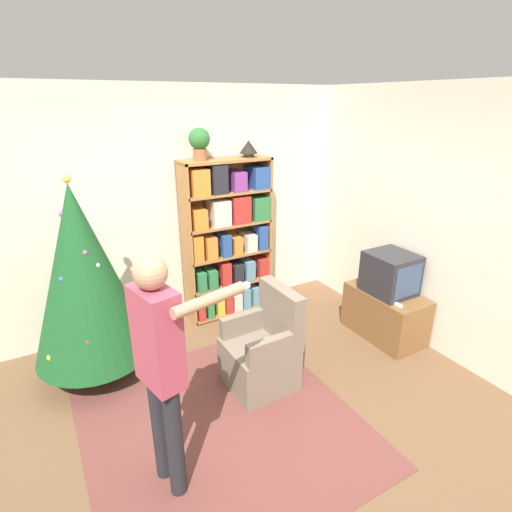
{
  "coord_description": "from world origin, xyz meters",
  "views": [
    {
      "loc": [
        -1.18,
        -2.19,
        2.44
      ],
      "look_at": [
        0.56,
        0.87,
        1.05
      ],
      "focal_mm": 28.0,
      "sensor_mm": 36.0,
      "label": 1
    }
  ],
  "objects_px": {
    "bookshelf": "(228,240)",
    "table_lamp": "(249,147)",
    "christmas_tree": "(83,275)",
    "potted_plant": "(199,142)",
    "standing_person": "(161,361)",
    "television": "(390,273)",
    "armchair": "(263,352)"
  },
  "relations": [
    {
      "from": "bookshelf",
      "to": "table_lamp",
      "type": "distance_m",
      "value": 1.06
    },
    {
      "from": "christmas_tree",
      "to": "potted_plant",
      "type": "distance_m",
      "value": 1.73
    },
    {
      "from": "bookshelf",
      "to": "table_lamp",
      "type": "xyz_separation_m",
      "value": [
        0.28,
        0.01,
        1.03
      ]
    },
    {
      "from": "christmas_tree",
      "to": "standing_person",
      "type": "relative_size",
      "value": 1.14
    },
    {
      "from": "table_lamp",
      "to": "bookshelf",
      "type": "bearing_deg",
      "value": -178.35
    },
    {
      "from": "table_lamp",
      "to": "potted_plant",
      "type": "bearing_deg",
      "value": 180.0
    },
    {
      "from": "television",
      "to": "table_lamp",
      "type": "xyz_separation_m",
      "value": [
        -0.95,
        1.34,
        1.2
      ]
    },
    {
      "from": "television",
      "to": "standing_person",
      "type": "bearing_deg",
      "value": -166.88
    },
    {
      "from": "bookshelf",
      "to": "armchair",
      "type": "relative_size",
      "value": 2.0
    },
    {
      "from": "television",
      "to": "armchair",
      "type": "height_order",
      "value": "television"
    },
    {
      "from": "bookshelf",
      "to": "armchair",
      "type": "height_order",
      "value": "bookshelf"
    },
    {
      "from": "armchair",
      "to": "potted_plant",
      "type": "xyz_separation_m",
      "value": [
        0.04,
        1.36,
        1.71
      ]
    },
    {
      "from": "christmas_tree",
      "to": "standing_person",
      "type": "distance_m",
      "value": 1.51
    },
    {
      "from": "television",
      "to": "armchair",
      "type": "relative_size",
      "value": 0.52
    },
    {
      "from": "bookshelf",
      "to": "standing_person",
      "type": "xyz_separation_m",
      "value": [
        -1.39,
        -1.94,
        0.06
      ]
    },
    {
      "from": "television",
      "to": "christmas_tree",
      "type": "height_order",
      "value": "christmas_tree"
    },
    {
      "from": "armchair",
      "to": "table_lamp",
      "type": "xyz_separation_m",
      "value": [
        0.61,
        1.36,
        1.62
      ]
    },
    {
      "from": "potted_plant",
      "to": "christmas_tree",
      "type": "bearing_deg",
      "value": -161.02
    },
    {
      "from": "bookshelf",
      "to": "table_lamp",
      "type": "height_order",
      "value": "table_lamp"
    },
    {
      "from": "christmas_tree",
      "to": "standing_person",
      "type": "xyz_separation_m",
      "value": [
        0.23,
        -1.49,
        -0.03
      ]
    },
    {
      "from": "bookshelf",
      "to": "christmas_tree",
      "type": "relative_size",
      "value": 0.98
    },
    {
      "from": "potted_plant",
      "to": "table_lamp",
      "type": "height_order",
      "value": "potted_plant"
    },
    {
      "from": "christmas_tree",
      "to": "standing_person",
      "type": "height_order",
      "value": "christmas_tree"
    },
    {
      "from": "armchair",
      "to": "table_lamp",
      "type": "height_order",
      "value": "table_lamp"
    },
    {
      "from": "armchair",
      "to": "standing_person",
      "type": "relative_size",
      "value": 0.56
    },
    {
      "from": "standing_person",
      "to": "table_lamp",
      "type": "relative_size",
      "value": 8.27
    },
    {
      "from": "armchair",
      "to": "table_lamp",
      "type": "bearing_deg",
      "value": 154.87
    },
    {
      "from": "armchair",
      "to": "potted_plant",
      "type": "height_order",
      "value": "potted_plant"
    },
    {
      "from": "bookshelf",
      "to": "television",
      "type": "relative_size",
      "value": 3.88
    },
    {
      "from": "television",
      "to": "christmas_tree",
      "type": "bearing_deg",
      "value": 162.83
    },
    {
      "from": "bookshelf",
      "to": "potted_plant",
      "type": "bearing_deg",
      "value": 178.43
    },
    {
      "from": "bookshelf",
      "to": "christmas_tree",
      "type": "xyz_separation_m",
      "value": [
        -1.62,
        -0.45,
        0.09
      ]
    }
  ]
}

